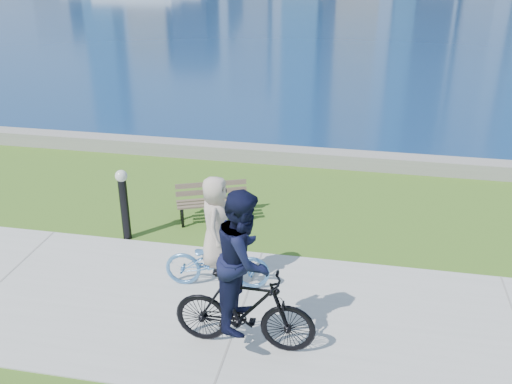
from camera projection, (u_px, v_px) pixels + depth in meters
ground at (240, 313)px, 8.51m from camera, size 320.00×320.00×0.00m
concrete_path at (240, 312)px, 8.50m from camera, size 80.00×3.50×0.02m
seawall at (295, 156)px, 13.97m from camera, size 90.00×0.50×0.35m
park_bench at (212, 199)px, 11.11m from camera, size 1.48×0.97×0.73m
bollard_lamp at (124, 200)px, 10.26m from camera, size 0.22×0.22×1.36m
cyclist_woman at (217, 247)px, 8.85m from camera, size 0.74×1.71×1.88m
cyclist_man at (244, 285)px, 7.41m from camera, size 0.72×1.93×2.33m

